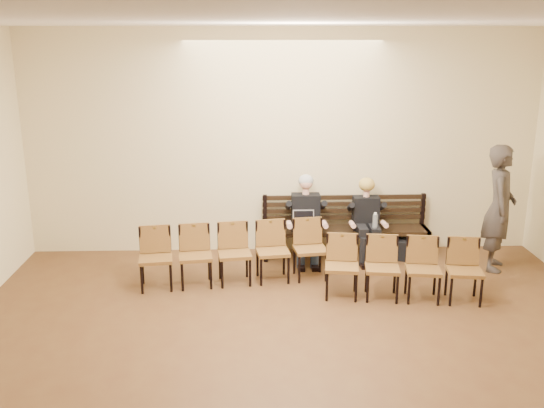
{
  "coord_description": "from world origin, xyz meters",
  "views": [
    {
      "loc": [
        -0.49,
        -4.32,
        3.41
      ],
      "look_at": [
        -0.2,
        4.05,
        1.03
      ],
      "focal_mm": 40.0,
      "sensor_mm": 36.0,
      "label": 1
    }
  ],
  "objects_px": {
    "seated_woman": "(366,223)",
    "passerby": "(500,199)",
    "bag": "(401,249)",
    "water_bottle": "(375,228)",
    "chair_row_back": "(403,269)",
    "bench": "(345,242)",
    "chair_row_front": "(235,254)",
    "laptop": "(304,228)",
    "seated_man": "(306,219)"
  },
  "relations": [
    {
      "from": "seated_woman",
      "to": "passerby",
      "type": "distance_m",
      "value": 1.98
    },
    {
      "from": "bag",
      "to": "passerby",
      "type": "xyz_separation_m",
      "value": [
        1.31,
        -0.44,
        0.92
      ]
    },
    {
      "from": "seated_woman",
      "to": "water_bottle",
      "type": "distance_m",
      "value": 0.25
    },
    {
      "from": "chair_row_back",
      "to": "bag",
      "type": "bearing_deg",
      "value": 84.42
    },
    {
      "from": "passerby",
      "to": "chair_row_back",
      "type": "height_order",
      "value": "passerby"
    },
    {
      "from": "bench",
      "to": "chair_row_front",
      "type": "xyz_separation_m",
      "value": [
        -1.72,
        -1.02,
        0.2
      ]
    },
    {
      "from": "seated_woman",
      "to": "chair_row_back",
      "type": "height_order",
      "value": "seated_woman"
    },
    {
      "from": "laptop",
      "to": "chair_row_front",
      "type": "distance_m",
      "value": 1.26
    },
    {
      "from": "seated_woman",
      "to": "chair_row_back",
      "type": "bearing_deg",
      "value": -82.4
    },
    {
      "from": "bench",
      "to": "laptop",
      "type": "bearing_deg",
      "value": -155.4
    },
    {
      "from": "chair_row_back",
      "to": "seated_man",
      "type": "bearing_deg",
      "value": 134.48
    },
    {
      "from": "water_bottle",
      "to": "passerby",
      "type": "relative_size",
      "value": 0.11
    },
    {
      "from": "water_bottle",
      "to": "chair_row_front",
      "type": "bearing_deg",
      "value": -162.55
    },
    {
      "from": "water_bottle",
      "to": "passerby",
      "type": "xyz_separation_m",
      "value": [
        1.77,
        -0.24,
        0.51
      ]
    },
    {
      "from": "seated_woman",
      "to": "chair_row_back",
      "type": "distance_m",
      "value": 1.54
    },
    {
      "from": "bench",
      "to": "seated_woman",
      "type": "relative_size",
      "value": 2.27
    },
    {
      "from": "chair_row_front",
      "to": "laptop",
      "type": "bearing_deg",
      "value": 26.7
    },
    {
      "from": "seated_man",
      "to": "water_bottle",
      "type": "bearing_deg",
      "value": -13.17
    },
    {
      "from": "seated_woman",
      "to": "laptop",
      "type": "height_order",
      "value": "seated_woman"
    },
    {
      "from": "seated_man",
      "to": "bench",
      "type": "bearing_deg",
      "value": 10.67
    },
    {
      "from": "bag",
      "to": "chair_row_back",
      "type": "bearing_deg",
      "value": -103.1
    },
    {
      "from": "seated_woman",
      "to": "chair_row_back",
      "type": "xyz_separation_m",
      "value": [
        0.2,
        -1.52,
        -0.16
      ]
    },
    {
      "from": "seated_woman",
      "to": "bag",
      "type": "bearing_deg",
      "value": -4.31
    },
    {
      "from": "bag",
      "to": "water_bottle",
      "type": "bearing_deg",
      "value": -156.91
    },
    {
      "from": "seated_man",
      "to": "bag",
      "type": "distance_m",
      "value": 1.56
    },
    {
      "from": "seated_woman",
      "to": "passerby",
      "type": "height_order",
      "value": "passerby"
    },
    {
      "from": "seated_woman",
      "to": "seated_man",
      "type": "bearing_deg",
      "value": 180.0
    },
    {
      "from": "seated_woman",
      "to": "bag",
      "type": "height_order",
      "value": "seated_woman"
    },
    {
      "from": "bench",
      "to": "seated_man",
      "type": "bearing_deg",
      "value": -169.33
    },
    {
      "from": "bag",
      "to": "chair_row_front",
      "type": "height_order",
      "value": "chair_row_front"
    },
    {
      "from": "laptop",
      "to": "bag",
      "type": "height_order",
      "value": "laptop"
    },
    {
      "from": "bench",
      "to": "laptop",
      "type": "distance_m",
      "value": 0.82
    },
    {
      "from": "seated_man",
      "to": "seated_woman",
      "type": "height_order",
      "value": "seated_man"
    },
    {
      "from": "seated_woman",
      "to": "laptop",
      "type": "xyz_separation_m",
      "value": [
        -0.98,
        -0.19,
        -0.01
      ]
    },
    {
      "from": "bench",
      "to": "bag",
      "type": "xyz_separation_m",
      "value": [
        0.85,
        -0.16,
        -0.07
      ]
    },
    {
      "from": "seated_man",
      "to": "chair_row_front",
      "type": "bearing_deg",
      "value": -140.22
    },
    {
      "from": "bench",
      "to": "water_bottle",
      "type": "relative_size",
      "value": 10.56
    },
    {
      "from": "bench",
      "to": "water_bottle",
      "type": "distance_m",
      "value": 0.63
    },
    {
      "from": "passerby",
      "to": "bag",
      "type": "bearing_deg",
      "value": 92.86
    },
    {
      "from": "seated_woman",
      "to": "passerby",
      "type": "xyz_separation_m",
      "value": [
        1.85,
        -0.48,
        0.5
      ]
    },
    {
      "from": "chair_row_front",
      "to": "bag",
      "type": "bearing_deg",
      "value": 10.87
    },
    {
      "from": "bag",
      "to": "bench",
      "type": "bearing_deg",
      "value": 169.23
    },
    {
      "from": "bag",
      "to": "chair_row_front",
      "type": "relative_size",
      "value": 0.16
    },
    {
      "from": "bench",
      "to": "chair_row_back",
      "type": "distance_m",
      "value": 1.72
    },
    {
      "from": "water_bottle",
      "to": "chair_row_front",
      "type": "height_order",
      "value": "chair_row_front"
    },
    {
      "from": "bench",
      "to": "chair_row_back",
      "type": "relative_size",
      "value": 1.28
    },
    {
      "from": "chair_row_front",
      "to": "passerby",
      "type": "bearing_deg",
      "value": -1.46
    },
    {
      "from": "seated_man",
      "to": "bag",
      "type": "relative_size",
      "value": 3.09
    },
    {
      "from": "bench",
      "to": "chair_row_front",
      "type": "height_order",
      "value": "chair_row_front"
    },
    {
      "from": "passerby",
      "to": "chair_row_front",
      "type": "height_order",
      "value": "passerby"
    }
  ]
}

